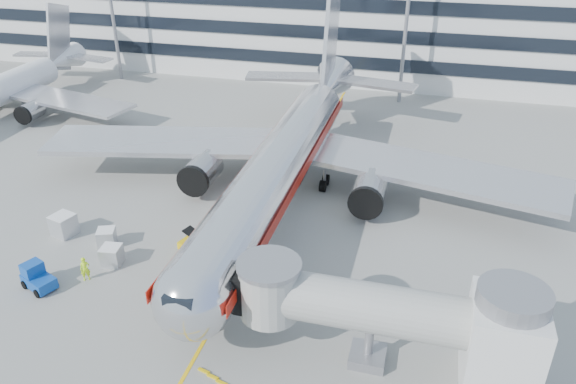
% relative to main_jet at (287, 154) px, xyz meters
% --- Properties ---
extents(ground, '(180.00, 180.00, 0.00)m').
position_rel_main_jet_xyz_m(ground, '(0.00, -11.72, -4.23)').
color(ground, gray).
rests_on(ground, ground).
extents(lead_in_line, '(0.25, 70.00, 0.01)m').
position_rel_main_jet_xyz_m(lead_in_line, '(0.00, -1.72, -4.23)').
color(lead_in_line, yellow).
rests_on(lead_in_line, ground).
extents(main_jet, '(50.95, 48.70, 16.06)m').
position_rel_main_jet_xyz_m(main_jet, '(0.00, 0.00, 0.00)').
color(main_jet, silver).
rests_on(main_jet, ground).
extents(jet_bridge, '(17.80, 4.50, 7.00)m').
position_rel_main_jet_xyz_m(jet_bridge, '(12.18, -19.72, -0.36)').
color(jet_bridge, silver).
rests_on(jet_bridge, ground).
extents(terminal, '(150.00, 24.25, 15.60)m').
position_rel_main_jet_xyz_m(terminal, '(0.00, 46.23, 3.57)').
color(terminal, silver).
rests_on(terminal, ground).
extents(belt_loader, '(4.25, 2.59, 1.99)m').
position_rel_main_jet_xyz_m(belt_loader, '(-4.00, -11.54, -3.67)').
color(belt_loader, '#DDB409').
rests_on(belt_loader, ground).
extents(baggage_tug, '(2.97, 2.43, 1.95)m').
position_rel_main_jet_xyz_m(baggage_tug, '(-13.99, -18.60, -3.39)').
color(baggage_tug, '#0D3F98').
rests_on(baggage_tug, ground).
extents(cargo_container_left, '(2.15, 2.15, 1.86)m').
position_rel_main_jet_xyz_m(cargo_container_left, '(-16.42, -11.77, -3.30)').
color(cargo_container_left, '#B8BBC0').
rests_on(cargo_container_left, ground).
extents(cargo_container_right, '(1.79, 1.79, 1.48)m').
position_rel_main_jet_xyz_m(cargo_container_right, '(-12.03, -12.33, -3.49)').
color(cargo_container_right, '#B8BBC0').
rests_on(cargo_container_right, ground).
extents(cargo_container_front, '(1.65, 1.65, 1.57)m').
position_rel_main_jet_xyz_m(cargo_container_front, '(-10.24, -14.57, -3.45)').
color(cargo_container_front, '#B8BBC0').
rests_on(cargo_container_front, ground).
extents(ramp_worker, '(0.85, 0.79, 1.94)m').
position_rel_main_jet_xyz_m(ramp_worker, '(-11.06, -16.91, -3.26)').
color(ramp_worker, '#C3F91A').
rests_on(ramp_worker, ground).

